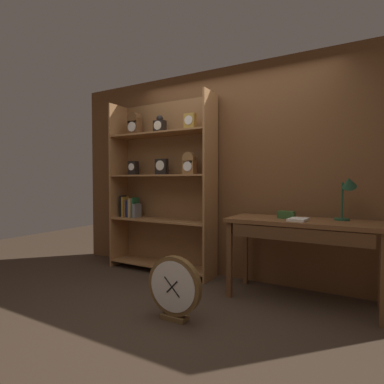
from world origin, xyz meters
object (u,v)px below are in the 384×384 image
Objects in this scene: bookshelf at (161,184)px; workbench at (302,230)px; round_clock_large at (174,287)px; open_repair_manual at (298,219)px; desk_lamp at (347,190)px; toolbox_small at (286,215)px.

workbench is (1.85, -0.23, -0.43)m from bookshelf.
round_clock_large is at bearing -50.31° from bookshelf.
open_repair_manual is at bearing -108.25° from workbench.
desk_lamp is 2.74× the size of toolbox_small.
round_clock_large is at bearing -130.37° from open_repair_manual.
workbench is 6.61× the size of open_repair_manual.
workbench is at bearing -161.01° from desk_lamp.
workbench is at bearing -18.61° from toolbox_small.
desk_lamp is (0.38, 0.13, 0.39)m from workbench.
workbench is 0.14m from open_repair_manual.
bookshelf reaches higher than desk_lamp.
round_clock_large is at bearing -133.33° from workbench.
bookshelf reaches higher than toolbox_small.
toolbox_small is at bearing -172.26° from desk_lamp.
bookshelf is at bearing 129.69° from round_clock_large.
desk_lamp is at bearing 18.99° from workbench.
bookshelf reaches higher than workbench.
bookshelf is 2.24m from desk_lamp.
round_clock_large is (-1.27, -1.07, -0.83)m from desk_lamp.
open_repair_manual is at bearing 45.03° from round_clock_large.
bookshelf is 10.30× the size of open_repair_manual.
round_clock_large is at bearing -139.82° from desk_lamp.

